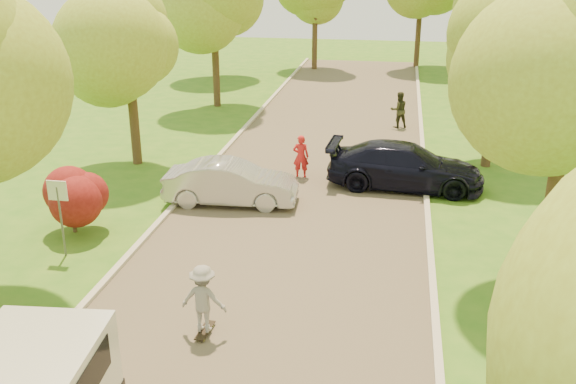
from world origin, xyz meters
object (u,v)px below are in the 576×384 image
Objects in this scene: dark_sedan at (405,166)px; longboard at (205,330)px; person_striped at (301,156)px; person_olive at (399,110)px; silver_sedan at (231,183)px; skateboarder at (203,299)px; street_sign at (59,202)px.

dark_sedan reaches higher than longboard.
person_olive is (3.42, 7.71, 0.05)m from person_striped.
person_striped reaches higher than silver_sedan.
person_striped is (0.47, 10.52, -0.08)m from skateboarder.
person_olive reaches higher than silver_sedan.
dark_sedan is 3.77m from person_striped.
street_sign is at bearing 39.19° from person_olive.
street_sign is at bearing -28.63° from longboard.
longboard is 0.48× the size of person_olive.
silver_sedan is at bearing 42.88° from person_olive.
person_olive is (8.78, 15.19, -0.72)m from street_sign.
skateboarder reaches higher than silver_sedan.
silver_sedan is at bearing 52.29° from street_sign.
silver_sedan is 3.49m from person_striped.
street_sign is at bearing 138.67° from silver_sedan.
dark_sedan is at bearing 71.50° from person_olive.
longboard is at bearing 156.71° from skateboarder.
person_olive is at bearing -98.79° from skateboarder.
person_olive reaches higher than skateboarder.
silver_sedan is 0.80× the size of dark_sedan.
silver_sedan is 5.38× the size of longboard.
person_striped is at bearing -89.31° from skateboarder.
street_sign is 1.36× the size of person_striped.
street_sign reaches higher than dark_sedan.
street_sign is 5.94m from longboard.
person_striped is (1.85, 2.95, 0.08)m from silver_sedan.
dark_sedan is at bearing -69.29° from silver_sedan.
person_striped is 0.94× the size of person_olive.
skateboarder is at bearing -31.91° from street_sign.
street_sign reaches higher than longboard.
person_striped is 8.43m from person_olive.
person_olive is at bearing -29.96° from silver_sedan.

